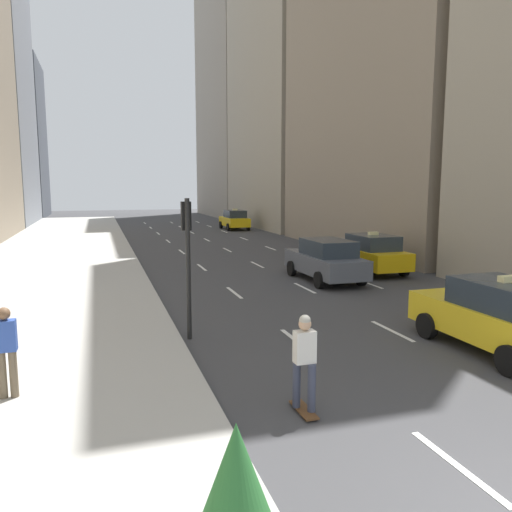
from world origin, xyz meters
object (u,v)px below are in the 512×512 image
Objects in this scene: taxi_third at (370,253)px; traffic_light_pole at (187,245)px; skateboarder at (304,359)px; sedan_black_near at (326,260)px; pedestrian_mid_block at (6,348)px; taxi_lead at (234,220)px; taxi_second at (499,316)px.

traffic_light_pole is (-9.55, -7.27, 1.53)m from taxi_third.
taxi_third reaches higher than skateboarder.
sedan_black_near is 2.79× the size of pedestrian_mid_block.
taxi_lead is 23.48m from taxi_third.
pedestrian_mid_block is at bearing -141.41° from traffic_light_pole.
taxi_second is 1.00× the size of taxi_third.
pedestrian_mid_block is 0.46× the size of traffic_light_pole.
skateboarder is 1.06× the size of pedestrian_mid_block.
sedan_black_near is (-2.80, -1.23, 0.00)m from taxi_third.
skateboarder is 0.48× the size of traffic_light_pole.
taxi_third is 3.06m from sedan_black_near.
taxi_third is 12.10m from traffic_light_pole.
taxi_lead is at bearing 76.73° from skateboarder.
pedestrian_mid_block reaches higher than sedan_black_near.
pedestrian_mid_block is at bearing -142.33° from taxi_third.
taxi_third reaches higher than pedestrian_mid_block.
taxi_lead reaches higher than pedestrian_mid_block.
taxi_third is at bearing 23.71° from sedan_black_near.
traffic_light_pole is (-6.75, 3.31, 1.53)m from taxi_second.
taxi_lead is 34.18m from taxi_second.
taxi_second is (-2.80, -34.07, 0.00)m from taxi_lead.
taxi_lead is 1.00× the size of taxi_third.
traffic_light_pole reaches higher than taxi_third.
taxi_third is at bearing 75.19° from taxi_second.
traffic_light_pole is (-6.75, -6.04, 1.53)m from sedan_black_near.
taxi_lead reaches higher than skateboarder.
sedan_black_near is (-2.80, -24.71, 0.00)m from taxi_lead.
taxi_second is at bearing -94.70° from taxi_lead.
taxi_second is 9.36m from sedan_black_near.
taxi_lead is 2.67× the size of pedestrian_mid_block.
taxi_second reaches higher than pedestrian_mid_block.
taxi_second is at bearing -90.00° from sedan_black_near.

